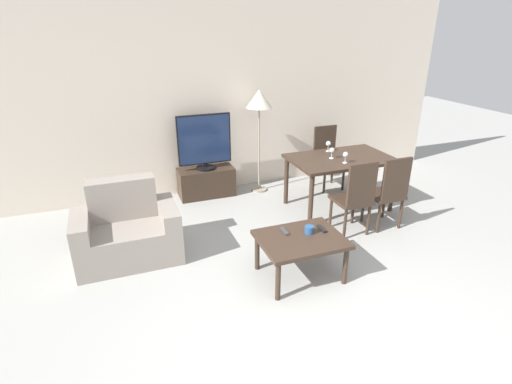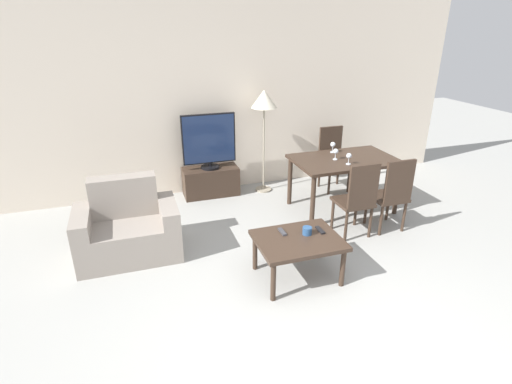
{
  "view_description": "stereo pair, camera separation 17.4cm",
  "coord_description": "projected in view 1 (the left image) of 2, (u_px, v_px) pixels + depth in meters",
  "views": [
    {
      "loc": [
        -1.51,
        -1.98,
        2.37
      ],
      "look_at": [
        -0.09,
        1.79,
        0.65
      ],
      "focal_mm": 28.0,
      "sensor_mm": 36.0,
      "label": 1
    },
    {
      "loc": [
        -1.34,
        -2.04,
        2.37
      ],
      "look_at": [
        -0.09,
        1.79,
        0.65
      ],
      "focal_mm": 28.0,
      "sensor_mm": 36.0,
      "label": 2
    }
  ],
  "objects": [
    {
      "name": "dining_chair_far",
      "position": [
        327.0,
        155.0,
        6.06
      ],
      "size": [
        0.4,
        0.4,
        0.93
      ],
      "color": "#38281E",
      "rests_on": "ground_plane"
    },
    {
      "name": "dining_chair_near",
      "position": [
        356.0,
        196.0,
        4.64
      ],
      "size": [
        0.4,
        0.4,
        0.93
      ],
      "color": "#38281E",
      "rests_on": "ground_plane"
    },
    {
      "name": "wine_glass_center",
      "position": [
        346.0,
        155.0,
        5.02
      ],
      "size": [
        0.07,
        0.07,
        0.15
      ],
      "color": "silver",
      "rests_on": "dining_table"
    },
    {
      "name": "floor_lamp",
      "position": [
        259.0,
        104.0,
        5.59
      ],
      "size": [
        0.37,
        0.37,
        1.51
      ],
      "color": "gray",
      "rests_on": "ground_plane"
    },
    {
      "name": "cup_white_near",
      "position": [
        309.0,
        230.0,
        3.94
      ],
      "size": [
        0.09,
        0.09,
        0.08
      ],
      "color": "navy",
      "rests_on": "coffee_table"
    },
    {
      "name": "dining_chair_near_right",
      "position": [
        389.0,
        190.0,
        4.8
      ],
      "size": [
        0.4,
        0.4,
        0.93
      ],
      "color": "#38281E",
      "rests_on": "ground_plane"
    },
    {
      "name": "armchair",
      "position": [
        127.0,
        233.0,
        4.26
      ],
      "size": [
        1.06,
        0.67,
        0.84
      ],
      "color": "gray",
      "rests_on": "ground_plane"
    },
    {
      "name": "tv_stand",
      "position": [
        206.0,
        182.0,
        5.84
      ],
      "size": [
        0.8,
        0.36,
        0.42
      ],
      "color": "#38281E",
      "rests_on": "ground_plane"
    },
    {
      "name": "coffee_table",
      "position": [
        301.0,
        242.0,
        3.9
      ],
      "size": [
        0.82,
        0.64,
        0.44
      ],
      "color": "#38281E",
      "rests_on": "ground_plane"
    },
    {
      "name": "wall_back",
      "position": [
        217.0,
        99.0,
        5.69
      ],
      "size": [
        7.44,
        0.06,
        2.7
      ],
      "color": "beige",
      "rests_on": "ground_plane"
    },
    {
      "name": "tv",
      "position": [
        204.0,
        142.0,
        5.6
      ],
      "size": [
        0.76,
        0.27,
        0.79
      ],
      "color": "black",
      "rests_on": "tv_stand"
    },
    {
      "name": "wine_glass_right",
      "position": [
        328.0,
        144.0,
        5.47
      ],
      "size": [
        0.07,
        0.07,
        0.15
      ],
      "color": "silver",
      "rests_on": "dining_table"
    },
    {
      "name": "dining_table",
      "position": [
        340.0,
        163.0,
        5.3
      ],
      "size": [
        1.34,
        0.84,
        0.72
      ],
      "color": "#38281E",
      "rests_on": "ground_plane"
    },
    {
      "name": "ground_plane",
      "position": [
        347.0,
        351.0,
        3.12
      ],
      "size": [
        18.0,
        18.0,
        0.0
      ],
      "primitive_type": "plane",
      "color": "#9E9E99"
    },
    {
      "name": "wine_glass_left",
      "position": [
        332.0,
        151.0,
        5.19
      ],
      "size": [
        0.07,
        0.07,
        0.15
      ],
      "color": "silver",
      "rests_on": "dining_table"
    },
    {
      "name": "remote_primary",
      "position": [
        322.0,
        229.0,
        4.02
      ],
      "size": [
        0.04,
        0.15,
        0.02
      ],
      "color": "black",
      "rests_on": "coffee_table"
    },
    {
      "name": "remote_secondary",
      "position": [
        284.0,
        231.0,
        3.97
      ],
      "size": [
        0.04,
        0.15,
        0.02
      ],
      "color": "#38383D",
      "rests_on": "coffee_table"
    }
  ]
}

